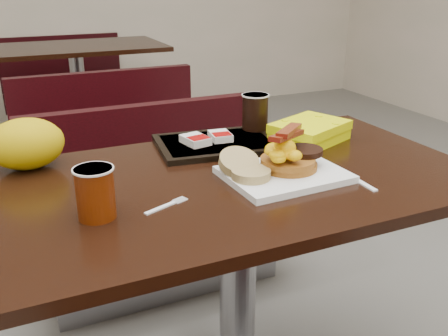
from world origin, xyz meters
name	(u,v)px	position (x,y,z in m)	size (l,w,h in m)	color
table_near	(238,300)	(0.00, 0.00, 0.38)	(1.20, 0.70, 0.75)	black
bench_near_n	(161,205)	(0.00, 0.70, 0.36)	(1.00, 0.46, 0.72)	black
table_far	(80,99)	(0.00, 2.60, 0.38)	(1.20, 0.70, 0.75)	black
bench_far_s	(100,126)	(0.00, 1.90, 0.36)	(1.00, 0.46, 0.72)	black
bench_far_n	(66,83)	(0.00, 3.30, 0.36)	(1.00, 0.46, 0.72)	black
platter	(284,174)	(0.09, -0.06, 0.76)	(0.29, 0.22, 0.02)	white
pancake_stack	(289,163)	(0.12, -0.05, 0.78)	(0.14, 0.14, 0.03)	#A1501A
sausage_patty	(304,151)	(0.16, -0.04, 0.80)	(0.09, 0.09, 0.01)	black
scrambled_eggs	(284,150)	(0.09, -0.06, 0.82)	(0.10, 0.09, 0.05)	yellow
bacon_strips	(287,134)	(0.11, -0.04, 0.86)	(0.17, 0.07, 0.01)	#4F0C05
muffin_bottom	(251,174)	(0.00, -0.07, 0.78)	(0.09, 0.09, 0.02)	tan
muffin_top	(239,162)	(-0.01, -0.01, 0.79)	(0.10, 0.10, 0.02)	tan
coffee_cup_near	(95,193)	(-0.37, -0.09, 0.80)	(0.08, 0.08, 0.11)	#832A04
fork	(160,208)	(-0.24, -0.10, 0.75)	(0.11, 0.02, 0.00)	white
knife	(354,179)	(0.25, -0.14, 0.75)	(0.16, 0.01, 0.00)	white
condiment_syrup	(229,172)	(-0.02, 0.02, 0.75)	(0.04, 0.03, 0.01)	#AA1607
tray	(217,144)	(0.04, 0.23, 0.76)	(0.34, 0.24, 0.02)	black
hashbrown_sleeve_left	(195,140)	(-0.03, 0.23, 0.78)	(0.06, 0.08, 0.02)	silver
hashbrown_sleeve_right	(220,136)	(0.05, 0.24, 0.78)	(0.06, 0.08, 0.02)	silver
coffee_cup_far	(255,112)	(0.20, 0.29, 0.82)	(0.08, 0.08, 0.11)	black
clamshell	(310,132)	(0.31, 0.16, 0.78)	(0.22, 0.16, 0.06)	#DEE303
paper_bag	(26,144)	(-0.48, 0.27, 0.82)	(0.19, 0.14, 0.13)	#D6B107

